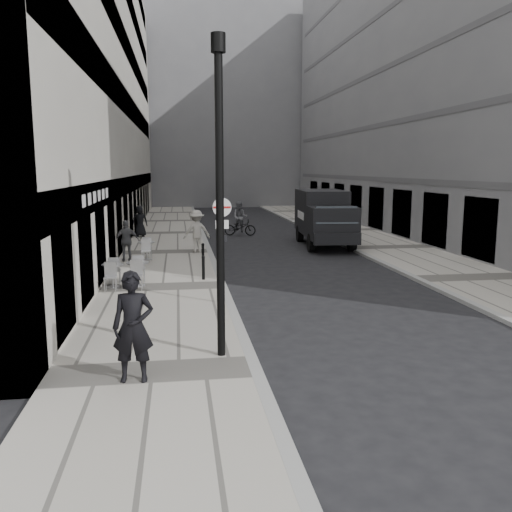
{
  "coord_description": "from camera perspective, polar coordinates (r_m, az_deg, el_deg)",
  "views": [
    {
      "loc": [
        -1.44,
        -7.43,
        3.99
      ],
      "look_at": [
        0.84,
        8.33,
        1.4
      ],
      "focal_mm": 38.0,
      "sensor_mm": 36.0,
      "label": 1
    }
  ],
  "objects": [
    {
      "name": "building_far",
      "position": [
        63.89,
        -5.74,
        15.5
      ],
      "size": [
        24.0,
        16.0,
        22.0
      ],
      "primitive_type": "cube",
      "color": "slate",
      "rests_on": "ground"
    },
    {
      "name": "lamppost",
      "position": [
        10.91,
        -3.85,
        7.65
      ],
      "size": [
        0.29,
        0.29,
        6.42
      ],
      "color": "black",
      "rests_on": "sidewalk"
    },
    {
      "name": "building_left",
      "position": [
        32.64,
        -16.97,
        17.68
      ],
      "size": [
        4.0,
        45.0,
        18.0
      ],
      "primitive_type": "cube",
      "color": "beige",
      "rests_on": "ground"
    },
    {
      "name": "building_right",
      "position": [
        35.97,
        18.3,
        18.41
      ],
      "size": [
        6.0,
        45.0,
        20.0
      ],
      "primitive_type": "cube",
      "color": "slate",
      "rests_on": "ground"
    },
    {
      "name": "ground",
      "position": [
        8.56,
        2.54,
        -18.57
      ],
      "size": [
        120.0,
        120.0,
        0.0
      ],
      "primitive_type": "plane",
      "color": "black",
      "rests_on": "ground"
    },
    {
      "name": "bollard_far",
      "position": [
        22.01,
        -5.6,
        0.15
      ],
      "size": [
        0.11,
        0.11,
        0.82
      ],
      "primitive_type": "cylinder",
      "color": "black",
      "rests_on": "sidewalk"
    },
    {
      "name": "bollard_near",
      "position": [
        19.07,
        -5.56,
        -1.3
      ],
      "size": [
        0.11,
        0.11,
        0.79
      ],
      "primitive_type": "cylinder",
      "color": "black",
      "rests_on": "sidewalk"
    },
    {
      "name": "sign_post",
      "position": [
        15.47,
        -3.57,
        2.32
      ],
      "size": [
        0.54,
        0.09,
        3.13
      ],
      "rotation": [
        0.0,
        0.0,
        0.02
      ],
      "color": "black",
      "rests_on": "sidewalk"
    },
    {
      "name": "sidewalk",
      "position": [
        25.74,
        -9.37,
        0.33
      ],
      "size": [
        4.0,
        60.0,
        0.12
      ],
      "primitive_type": "cube",
      "color": "#A7A197",
      "rests_on": "ground"
    },
    {
      "name": "cyclist",
      "position": [
        32.37,
        -1.7,
        3.56
      ],
      "size": [
        1.99,
        1.12,
        2.03
      ],
      "rotation": [
        0.0,
        0.0,
        -0.26
      ],
      "color": "black",
      "rests_on": "ground"
    },
    {
      "name": "cafe_table_near",
      "position": [
        18.33,
        -12.34,
        -1.63
      ],
      "size": [
        0.74,
        1.67,
        0.95
      ],
      "color": "#AFAFB1",
      "rests_on": "sidewalk"
    },
    {
      "name": "cafe_table_far",
      "position": [
        18.3,
        -14.86,
        -1.81
      ],
      "size": [
        0.71,
        1.6,
        0.91
      ],
      "color": "#A7A7A9",
      "rests_on": "sidewalk"
    },
    {
      "name": "pedestrian_b",
      "position": [
        25.29,
        -6.27,
        2.62
      ],
      "size": [
        1.37,
        0.92,
        1.96
      ],
      "primitive_type": "imported",
      "rotation": [
        0.0,
        0.0,
        3.31
      ],
      "color": "#B1ADA3",
      "rests_on": "sidewalk"
    },
    {
      "name": "panel_van",
      "position": [
        28.21,
        7.15,
        4.31
      ],
      "size": [
        2.67,
        6.19,
        2.85
      ],
      "rotation": [
        0.0,
        0.0,
        -0.07
      ],
      "color": "black",
      "rests_on": "ground"
    },
    {
      "name": "walking_man",
      "position": [
        10.15,
        -12.81,
        -7.28
      ],
      "size": [
        0.77,
        0.53,
        2.05
      ],
      "primitive_type": "imported",
      "rotation": [
        0.0,
        0.0,
        -0.06
      ],
      "color": "black",
      "rests_on": "sidewalk"
    },
    {
      "name": "pedestrian_c",
      "position": [
        31.56,
        -12.13,
        3.61
      ],
      "size": [
        0.94,
        0.69,
        1.78
      ],
      "primitive_type": "imported",
      "rotation": [
        0.0,
        0.0,
        3.29
      ],
      "color": "black",
      "rests_on": "sidewalk"
    },
    {
      "name": "cafe_table_mid",
      "position": [
        23.59,
        -11.44,
        0.73
      ],
      "size": [
        0.7,
        1.58,
        0.9
      ],
      "color": "silver",
      "rests_on": "sidewalk"
    },
    {
      "name": "far_sidewalk",
      "position": [
        27.77,
        13.96,
        0.83
      ],
      "size": [
        4.0,
        60.0,
        0.12
      ],
      "primitive_type": "cube",
      "color": "#A7A197",
      "rests_on": "ground"
    },
    {
      "name": "pedestrian_a",
      "position": [
        23.25,
        -13.46,
        1.57
      ],
      "size": [
        1.08,
        0.62,
        1.74
      ],
      "primitive_type": "imported",
      "rotation": [
        0.0,
        0.0,
        3.34
      ],
      "color": "#545559",
      "rests_on": "sidewalk"
    }
  ]
}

